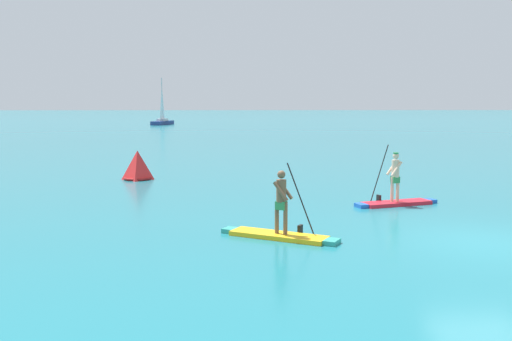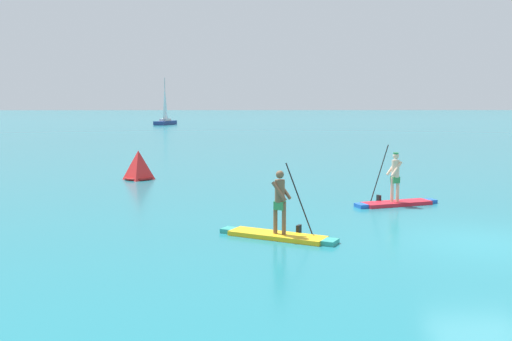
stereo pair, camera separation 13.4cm
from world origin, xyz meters
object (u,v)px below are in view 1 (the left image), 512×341
object	(u,v)px
paddleboarder_near_left	(280,226)
paddleboarder_mid_center	(396,195)
race_marker_buoy	(138,167)
sailboat_left_horizon	(162,119)

from	to	relation	value
paddleboarder_near_left	paddleboarder_mid_center	size ratio (longest dim) A/B	1.01
paddleboarder_mid_center	race_marker_buoy	distance (m)	12.16
sailboat_left_horizon	paddleboarder_mid_center	bearing A→B (deg)	29.07
paddleboarder_mid_center	sailboat_left_horizon	distance (m)	71.38
paddleboarder_near_left	sailboat_left_horizon	size ratio (longest dim) A/B	0.43
sailboat_left_horizon	paddleboarder_near_left	bearing A→B (deg)	25.00
paddleboarder_near_left	paddleboarder_mid_center	world-z (taller)	paddleboarder_mid_center
paddleboarder_near_left	sailboat_left_horizon	distance (m)	75.12
paddleboarder_mid_center	race_marker_buoy	bearing A→B (deg)	-52.51
paddleboarder_mid_center	race_marker_buoy	xyz separation A→B (m)	(-10.06, 6.82, 0.25)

